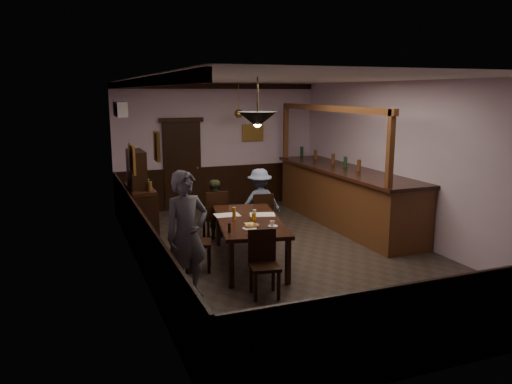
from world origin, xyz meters
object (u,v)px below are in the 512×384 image
chair_far_left (216,214)px  person_seated_right (260,203)px  coffee_cup (272,223)px  pendant_iron (257,120)px  person_seated_left (214,209)px  bar_counter (345,195)px  soda_can (254,217)px  pendant_brass_far (239,114)px  chair_side (193,238)px  sideboard (140,204)px  pendant_brass_mid (258,118)px  dining_table (249,223)px  chair_near (263,260)px  person_standing (187,235)px  chair_far_right (262,214)px

chair_far_left → person_seated_right: size_ratio=0.74×
coffee_cup → pendant_iron: pendant_iron is taller
person_seated_left → person_seated_right: bearing=166.4°
coffee_cup → bar_counter: bar_counter is taller
soda_can → pendant_brass_far: pendant_brass_far is taller
bar_counter → chair_side: bearing=-157.3°
pendant_brass_far → sideboard: bearing=-150.4°
pendant_iron → pendant_brass_mid: bearing=68.4°
dining_table → pendant_iron: (-0.16, -0.78, 1.72)m
soda_can → chair_side: bearing=173.0°
chair_near → pendant_iron: bearing=87.7°
bar_counter → pendant_iron: (-2.91, -2.33, 1.77)m
person_standing → sideboard: size_ratio=1.04×
dining_table → pendant_brass_far: pendant_brass_far is taller
pendant_brass_far → chair_near: bearing=-105.4°
chair_near → bar_counter: (3.02, 2.85, 0.13)m
chair_far_left → chair_far_right: size_ratio=1.08×
chair_side → person_seated_left: bearing=-9.6°
chair_far_right → coffee_cup: 1.82m
person_seated_right → pendant_brass_mid: bearing=-104.8°
chair_far_right → pendant_brass_mid: size_ratio=1.13×
dining_table → sideboard: sideboard is taller
person_standing → pendant_brass_mid: size_ratio=2.19×
person_seated_right → soda_can: bearing=66.9°
chair_far_left → soda_can: 1.49m
chair_far_left → person_standing: 2.62m
pendant_iron → pendant_brass_far: same height
chair_near → soda_can: size_ratio=7.64×
dining_table → person_standing: person_standing is taller
pendant_iron → pendant_brass_far: 4.48m
chair_near → chair_far_left: bearing=97.4°
chair_near → pendant_brass_far: 5.31m
pendant_iron → pendant_brass_far: (1.22, 4.31, -0.11)m
person_seated_left → coffee_cup: 2.20m
bar_counter → dining_table: bearing=-150.6°
chair_near → soda_can: (0.30, 1.18, 0.31)m
sideboard → bar_counter: (4.20, -0.55, -0.05)m
dining_table → sideboard: bearing=124.7°
chair_far_right → chair_near: 2.64m
person_standing → sideboard: 3.12m
dining_table → chair_far_right: bearing=58.9°
person_standing → coffee_cup: bearing=1.6°
coffee_cup → bar_counter: size_ratio=0.02×
dining_table → chair_far_left: (-0.17, 1.33, -0.14)m
dining_table → chair_far_left: 1.35m
pendant_iron → person_standing: bearing=-168.4°
coffee_cup → chair_side: bearing=165.3°
person_seated_left → dining_table: bearing=92.6°
chair_side → coffee_cup: size_ratio=12.12×
pendant_brass_far → person_seated_left: bearing=-121.8°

